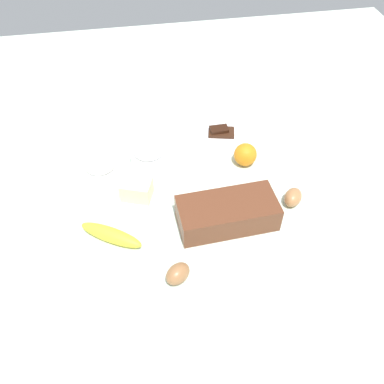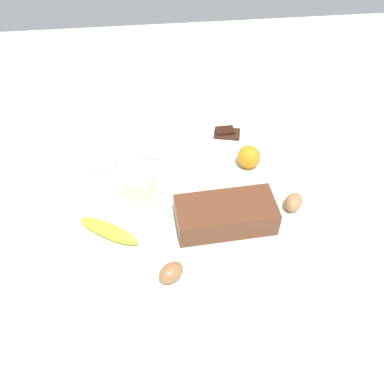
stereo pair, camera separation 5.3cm
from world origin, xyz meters
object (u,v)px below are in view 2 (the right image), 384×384
Objects in this scene: flour_bowl at (104,164)px; orange_fruit at (249,157)px; banana at (109,231)px; sugar_bowl at (153,153)px; chocolate_plate at (227,135)px; loaf_pan at (225,214)px; egg_near_butter at (171,273)px; egg_beside_bowl at (294,202)px; butter_block at (137,187)px.

flour_bowl is 1.71× the size of orange_fruit.
banana is 0.51m from orange_fruit.
chocolate_plate is at bearing -161.32° from sugar_bowl.
orange_fruit is (-0.12, -0.23, -0.00)m from loaf_pan.
egg_near_butter reaches higher than chocolate_plate.
flour_bowl is 0.68× the size of banana.
flour_bowl is 0.47m from orange_fruit.
banana is at bearing 65.52° from sugar_bowl.
orange_fruit is at bearing 106.75° from chocolate_plate.
egg_beside_bowl is at bearing 116.02° from orange_fruit.
orange_fruit is (-0.45, -0.24, 0.02)m from banana.
banana is 1.46× the size of chocolate_plate.
butter_block is (-0.10, 0.11, -0.00)m from flour_bowl.
egg_near_butter reaches higher than banana.
orange_fruit is at bearing -125.50° from egg_near_butter.
loaf_pan is 3.18× the size of butter_block.
banana is 0.23m from egg_near_butter.
loaf_pan is 0.29m from butter_block.
flour_bowl is (0.35, -0.26, -0.01)m from loaf_pan.
egg_near_butter is at bearing 41.24° from loaf_pan.
banana is 0.54m from egg_beside_bowl.
orange_fruit is (-0.31, 0.06, 0.01)m from sugar_bowl.
egg_beside_bowl is (-0.38, -0.20, -0.00)m from egg_near_butter.
butter_block is at bearing -33.57° from loaf_pan.
flour_bowl is at bearing -2.84° from orange_fruit.
banana is 2.74× the size of egg_beside_bowl.
loaf_pan is at bearing 149.42° from butter_block.
loaf_pan is 0.22m from egg_beside_bowl.
sugar_bowl is 0.28m from chocolate_plate.
loaf_pan is at bearing -135.77° from egg_near_butter.
egg_near_butter is at bearing 113.63° from flour_bowl.
egg_beside_bowl is (-0.41, 0.26, -0.01)m from sugar_bowl.
butter_block is (0.25, -0.15, -0.01)m from loaf_pan.
loaf_pan reaches higher than flour_bowl.
sugar_bowl is 0.46m from egg_near_butter.
loaf_pan is 4.06× the size of egg_near_butter.
banana is at bearing 60.79° from butter_block.
chocolate_plate is at bearing -163.05° from flour_bowl.
egg_near_butter and egg_beside_bowl have the same top height.
egg_beside_bowl is at bearing 166.83° from butter_block.
loaf_pan is at bearing 79.66° from chocolate_plate.
flour_bowl and sugar_bowl have the same top height.
banana is at bearing -43.95° from egg_near_butter.
sugar_bowl reaches higher than egg_near_butter.
flour_bowl is at bearing 16.95° from chocolate_plate.
butter_block is (0.05, 0.15, -0.00)m from sugar_bowl.
banana is 2.11× the size of butter_block.
loaf_pan is 2.25× the size of sugar_bowl.
loaf_pan is 0.39m from chocolate_plate.
egg_beside_bowl is (-0.46, 0.11, -0.01)m from butter_block.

